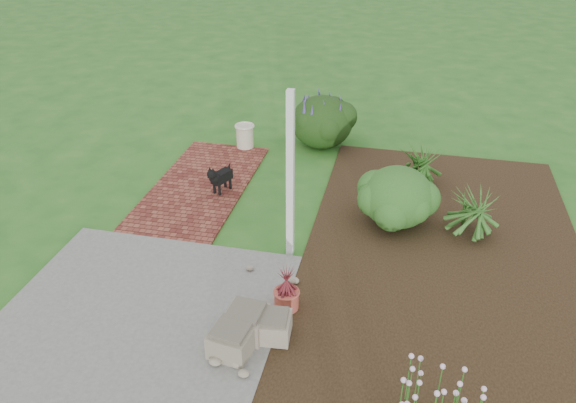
% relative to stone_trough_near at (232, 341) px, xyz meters
% --- Properties ---
extents(ground, '(80.00, 80.00, 0.00)m').
position_rel_stone_trough_near_xyz_m(ground, '(-0.08, 2.00, -0.19)').
color(ground, '#235F1E').
rests_on(ground, ground).
extents(concrete_patio, '(3.50, 3.50, 0.04)m').
position_rel_stone_trough_near_xyz_m(concrete_patio, '(-1.33, 0.25, -0.17)').
color(concrete_patio, slate).
rests_on(concrete_patio, ground).
extents(brick_path, '(1.60, 3.50, 0.04)m').
position_rel_stone_trough_near_xyz_m(brick_path, '(-1.78, 3.75, -0.17)').
color(brick_path, '#5A221C').
rests_on(brick_path, ground).
extents(garden_bed, '(4.00, 7.00, 0.03)m').
position_rel_stone_trough_near_xyz_m(garden_bed, '(2.42, 2.50, -0.18)').
color(garden_bed, black).
rests_on(garden_bed, ground).
extents(veranda_post, '(0.10, 0.10, 2.50)m').
position_rel_stone_trough_near_xyz_m(veranda_post, '(0.22, 2.10, 1.06)').
color(veranda_post, white).
rests_on(veranda_post, ground).
extents(stone_trough_near, '(0.53, 0.53, 0.31)m').
position_rel_stone_trough_near_xyz_m(stone_trough_near, '(0.00, 0.00, 0.00)').
color(stone_trough_near, '#706A54').
rests_on(stone_trough_near, concrete_patio).
extents(stone_trough_mid, '(0.45, 0.45, 0.28)m').
position_rel_stone_trough_near_xyz_m(stone_trough_mid, '(0.40, 0.35, -0.02)').
color(stone_trough_mid, gray).
rests_on(stone_trough_mid, concrete_patio).
extents(stone_trough_far, '(0.50, 0.50, 0.31)m').
position_rel_stone_trough_near_xyz_m(stone_trough_far, '(0.07, 0.33, 0.00)').
color(stone_trough_far, '#7D705C').
rests_on(stone_trough_far, concrete_patio).
extents(black_dog, '(0.33, 0.56, 0.51)m').
position_rel_stone_trough_near_xyz_m(black_dog, '(-1.35, 3.57, 0.15)').
color(black_dog, black).
rests_on(black_dog, brick_path).
extents(cream_ceramic_urn, '(0.43, 0.43, 0.46)m').
position_rel_stone_trough_near_xyz_m(cream_ceramic_urn, '(-1.47, 5.48, 0.08)').
color(cream_ceramic_urn, beige).
rests_on(cream_ceramic_urn, brick_path).
extents(evergreen_shrub, '(1.46, 1.46, 0.96)m').
position_rel_stone_trough_near_xyz_m(evergreen_shrub, '(1.67, 3.28, 0.31)').
color(evergreen_shrub, '#123C0F').
rests_on(evergreen_shrub, garden_bed).
extents(agapanthus_clump_back, '(1.18, 1.18, 0.92)m').
position_rel_stone_trough_near_xyz_m(agapanthus_clump_back, '(2.80, 3.18, 0.30)').
color(agapanthus_clump_back, '#0D4016').
rests_on(agapanthus_clump_back, garden_bed).
extents(agapanthus_clump_front, '(1.15, 1.15, 0.89)m').
position_rel_stone_trough_near_xyz_m(agapanthus_clump_front, '(1.97, 4.62, 0.28)').
color(agapanthus_clump_front, '#0E3C0D').
rests_on(agapanthus_clump_front, garden_bed).
extents(terracotta_pot_bronze, '(0.35, 0.35, 0.25)m').
position_rel_stone_trough_near_xyz_m(terracotta_pot_bronze, '(0.44, 0.89, -0.04)').
color(terracotta_pot_bronze, '#AC493A').
rests_on(terracotta_pot_bronze, garden_bed).
extents(purple_flowering_bush, '(1.64, 1.64, 1.06)m').
position_rel_stone_trough_near_xyz_m(purple_flowering_bush, '(0.00, 6.01, 0.33)').
color(purple_flowering_bush, black).
rests_on(purple_flowering_bush, ground).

